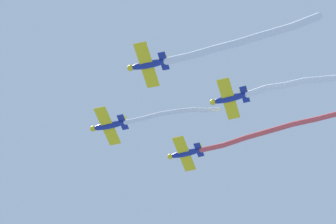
{
  "coord_description": "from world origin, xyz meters",
  "views": [
    {
      "loc": [
        29.73,
        -42.51,
        7.32
      ],
      "look_at": [
        0.5,
        3.13,
        70.19
      ],
      "focal_mm": 64.92,
      "sensor_mm": 36.0,
      "label": 1
    }
  ],
  "objects_px": {
    "airplane_lead": "(108,126)",
    "airplane_right_wing": "(185,153)",
    "airplane_left_wing": "(147,65)",
    "airplane_slot": "(229,98)"
  },
  "relations": [
    {
      "from": "airplane_lead",
      "to": "airplane_slot",
      "type": "relative_size",
      "value": 1.0
    },
    {
      "from": "airplane_lead",
      "to": "airplane_left_wing",
      "type": "relative_size",
      "value": 1.0
    },
    {
      "from": "airplane_lead",
      "to": "airplane_right_wing",
      "type": "distance_m",
      "value": 12.26
    },
    {
      "from": "airplane_lead",
      "to": "airplane_right_wing",
      "type": "relative_size",
      "value": 1.0
    },
    {
      "from": "airplane_lead",
      "to": "airplane_right_wing",
      "type": "xyz_separation_m",
      "value": [
        6.03,
        10.67,
        0.3
      ]
    },
    {
      "from": "airplane_left_wing",
      "to": "airplane_slot",
      "type": "height_order",
      "value": "airplane_slot"
    },
    {
      "from": "airplane_right_wing",
      "to": "airplane_slot",
      "type": "distance_m",
      "value": 12.26
    },
    {
      "from": "airplane_right_wing",
      "to": "airplane_slot",
      "type": "height_order",
      "value": "airplane_right_wing"
    },
    {
      "from": "airplane_right_wing",
      "to": "airplane_left_wing",
      "type": "bearing_deg",
      "value": 89.78
    },
    {
      "from": "airplane_lead",
      "to": "airplane_slot",
      "type": "distance_m",
      "value": 17.33
    }
  ]
}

